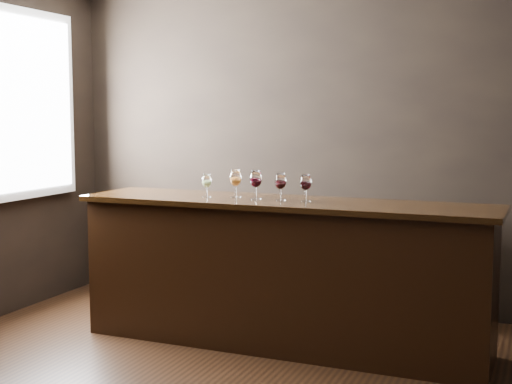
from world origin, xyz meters
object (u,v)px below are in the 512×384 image
at_px(glass_red_a, 256,180).
at_px(glass_amber, 236,178).
at_px(glass_white, 207,181).
at_px(glass_red_b, 280,182).
at_px(glass_red_c, 306,183).
at_px(bar_counter, 283,276).
at_px(back_bar_shelf, 251,251).

bearing_deg(glass_red_a, glass_amber, 162.74).
bearing_deg(glass_white, glass_amber, 17.68).
relative_size(glass_white, glass_red_b, 0.88).
relative_size(glass_white, glass_red_c, 0.90).
bearing_deg(glass_red_b, glass_red_c, 7.63).
bearing_deg(bar_counter, glass_red_b, -128.71).
distance_m(bar_counter, glass_white, 0.89).
relative_size(glass_white, glass_red_a, 0.81).
distance_m(bar_counter, glass_red_a, 0.72).
relative_size(glass_red_b, glass_red_c, 1.02).
bearing_deg(glass_red_c, back_bar_shelf, 130.74).
distance_m(bar_counter, back_bar_shelf, 1.15).
distance_m(glass_amber, glass_red_b, 0.38).
bearing_deg(glass_red_b, bar_counter, 50.56).
height_order(back_bar_shelf, glass_red_a, glass_red_a).
bearing_deg(glass_red_c, glass_white, -177.63).
distance_m(glass_white, glass_red_a, 0.39).
bearing_deg(glass_red_b, glass_white, -179.28).
relative_size(bar_counter, back_bar_shelf, 1.10).
height_order(glass_amber, glass_red_b, glass_amber).
distance_m(bar_counter, glass_red_c, 0.70).
xyz_separation_m(back_bar_shelf, glass_red_a, (0.44, -0.96, 0.72)).
relative_size(back_bar_shelf, glass_amber, 12.82).
bearing_deg(back_bar_shelf, bar_counter, -55.69).
relative_size(glass_amber, glass_red_c, 1.08).
bearing_deg(glass_amber, glass_red_b, -8.86).
bearing_deg(glass_red_a, back_bar_shelf, 114.58).
bearing_deg(glass_amber, glass_red_c, -3.52).
relative_size(back_bar_shelf, glass_red_b, 13.51).
height_order(back_bar_shelf, glass_white, glass_white).
height_order(glass_amber, glass_red_c, glass_amber).
xyz_separation_m(bar_counter, glass_white, (-0.59, -0.03, 0.66)).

